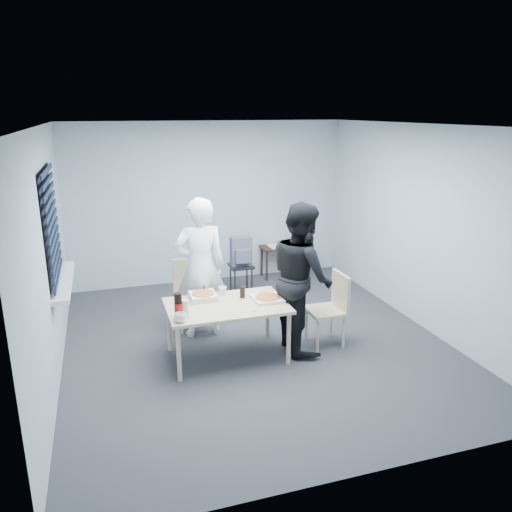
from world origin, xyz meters
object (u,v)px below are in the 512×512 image
object	(u,v)px
person_white	(200,268)
backpack	(241,252)
person_black	(301,277)
mug_a	(180,318)
stool	(241,272)
chair_far	(190,288)
soda_bottle	(178,306)
dining_table	(227,309)
mug_b	(223,291)
chair_right	(332,304)
side_table	(284,250)

from	to	relation	value
person_white	backpack	bearing A→B (deg)	-125.68
person_black	mug_a	xyz separation A→B (m)	(-1.48, -0.34, -0.18)
person_white	backpack	size ratio (longest dim) A/B	4.03
backpack	person_black	bearing A→B (deg)	-94.92
person_black	stool	size ratio (longest dim) A/B	3.67
chair_far	soda_bottle	xyz separation A→B (m)	(-0.34, -1.26, 0.28)
soda_bottle	dining_table	bearing A→B (deg)	20.89
mug_b	soda_bottle	xyz separation A→B (m)	(-0.61, -0.55, 0.09)
backpack	soda_bottle	xyz separation A→B (m)	(-1.29, -2.13, 0.09)
person_white	stool	bearing A→B (deg)	-125.38
backpack	soda_bottle	distance (m)	2.49
dining_table	person_black	xyz separation A→B (m)	(0.91, 0.01, 0.29)
person_black	mug_a	distance (m)	1.53
chair_far	stool	world-z (taller)	chair_far
person_black	backpack	size ratio (longest dim) A/B	4.03
chair_right	backpack	world-z (taller)	backpack
chair_far	mug_b	world-z (taller)	chair_far
dining_table	mug_b	xyz separation A→B (m)	(0.03, 0.33, 0.11)
dining_table	person_white	world-z (taller)	person_white
stool	soda_bottle	size ratio (longest dim) A/B	1.73
person_white	person_black	bearing A→B (deg)	146.93
person_black	mug_b	distance (m)	0.95
chair_right	soda_bottle	size ratio (longest dim) A/B	3.20
stool	soda_bottle	xyz separation A→B (m)	(-1.29, -2.14, 0.42)
chair_far	stool	distance (m)	1.30
chair_right	mug_b	world-z (taller)	chair_right
mug_b	side_table	bearing A→B (deg)	53.94
stool	person_white	bearing A→B (deg)	-125.38
side_table	mug_a	xyz separation A→B (m)	(-2.24, -2.89, 0.25)
person_white	person_black	distance (m)	1.27
person_white	mug_b	world-z (taller)	person_white
chair_far	person_black	bearing A→B (deg)	-42.08
chair_right	soda_bottle	distance (m)	1.91
chair_far	soda_bottle	bearing A→B (deg)	-105.30
chair_far	side_table	world-z (taller)	chair_far
person_black	mug_b	size ratio (longest dim) A/B	17.70
mug_b	soda_bottle	bearing A→B (deg)	-138.09
chair_far	backpack	distance (m)	1.29
person_white	mug_b	bearing A→B (deg)	116.35
chair_right	mug_b	size ratio (longest dim) A/B	8.90
chair_far	mug_b	bearing A→B (deg)	-69.77
stool	chair_far	bearing A→B (deg)	-136.83
person_black	mug_b	xyz separation A→B (m)	(-0.87, 0.31, -0.18)
person_black	mug_a	bearing A→B (deg)	102.94
side_table	chair_far	bearing A→B (deg)	-141.16
soda_bottle	backpack	bearing A→B (deg)	58.88
person_white	side_table	distance (m)	2.63
chair_far	person_white	xyz separation A→B (m)	(0.08, -0.34, 0.37)
side_table	stool	bearing A→B (deg)	-146.02
side_table	stool	size ratio (longest dim) A/B	1.68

